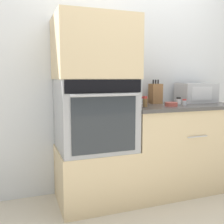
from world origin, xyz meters
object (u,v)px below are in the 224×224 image
at_px(condiment_jar_far, 145,102).
at_px(condiment_jar_back, 184,102).
at_px(microwave, 196,93).
at_px(bowl, 171,104).
at_px(wall_oven, 95,114).
at_px(condiment_jar_near, 143,100).
at_px(knife_block, 155,94).
at_px(condiment_jar_mid, 179,101).

distance_m(condiment_jar_far, condiment_jar_back, 0.46).
distance_m(microwave, bowl, 0.55).
distance_m(microwave, condiment_jar_far, 0.79).
bearing_deg(condiment_jar_far, microwave, 15.76).
xyz_separation_m(wall_oven, condiment_jar_near, (0.60, 0.20, 0.10)).
distance_m(wall_oven, knife_block, 0.79).
xyz_separation_m(wall_oven, knife_block, (0.75, 0.18, 0.17)).
xyz_separation_m(condiment_jar_near, condiment_jar_mid, (0.35, -0.14, -0.00)).
distance_m(microwave, knife_block, 0.50).
distance_m(microwave, condiment_jar_near, 0.65).
bearing_deg(condiment_jar_far, wall_oven, 170.39).
bearing_deg(wall_oven, microwave, 6.02).
relative_size(microwave, condiment_jar_back, 6.83).
xyz_separation_m(microwave, condiment_jar_back, (-0.30, -0.21, -0.08)).
distance_m(bowl, condiment_jar_mid, 0.26).
distance_m(knife_block, condiment_jar_far, 0.38).
distance_m(bowl, condiment_jar_far, 0.28).
height_order(wall_oven, bowl, wall_oven).
xyz_separation_m(knife_block, condiment_jar_back, (0.20, -0.26, -0.08)).
bearing_deg(condiment_jar_near, microwave, -5.81).
bearing_deg(bowl, condiment_jar_mid, 39.83).
bearing_deg(microwave, bowl, -153.26).
bearing_deg(condiment_jar_far, knife_block, 45.56).
bearing_deg(knife_block, condiment_jar_far, -134.44).
height_order(microwave, bowl, microwave).
bearing_deg(condiment_jar_mid, wall_oven, -176.90).
bearing_deg(condiment_jar_far, condiment_jar_mid, 15.92).
distance_m(wall_oven, condiment_jar_near, 0.64).
bearing_deg(condiment_jar_near, knife_block, -5.41).
height_order(wall_oven, knife_block, wall_oven).
distance_m(condiment_jar_near, condiment_jar_mid, 0.38).
xyz_separation_m(condiment_jar_mid, condiment_jar_far, (-0.47, -0.13, 0.02)).
relative_size(wall_oven, condiment_jar_far, 6.65).
bearing_deg(knife_block, condiment_jar_near, 174.59).
bearing_deg(wall_oven, condiment_jar_back, -4.54).
relative_size(microwave, condiment_jar_mid, 6.05).
height_order(condiment_jar_near, condiment_jar_back, condiment_jar_near).
xyz_separation_m(condiment_jar_near, condiment_jar_far, (-0.12, -0.28, 0.01)).
xyz_separation_m(knife_block, condiment_jar_near, (-0.14, 0.01, -0.07)).
xyz_separation_m(microwave, condiment_jar_mid, (-0.29, -0.08, -0.08)).
height_order(bowl, condiment_jar_far, condiment_jar_far).
relative_size(bowl, condiment_jar_mid, 1.83).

